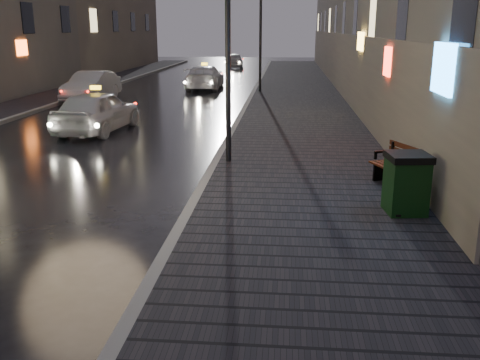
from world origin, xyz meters
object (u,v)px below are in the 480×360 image
(lamp_near, at_px, (228,28))
(trash_bin, at_px, (406,183))
(taxi_near, at_px, (97,111))
(lamp_far, at_px, (261,28))
(car_far, at_px, (234,60))
(car_left_mid, at_px, (91,86))
(taxi_mid, at_px, (205,77))
(bench, at_px, (406,168))

(lamp_near, height_order, trash_bin, lamp_near)
(taxi_near, bearing_deg, lamp_far, -107.89)
(lamp_near, distance_m, car_far, 35.85)
(car_left_mid, distance_m, taxi_mid, 7.42)
(car_left_mid, bearing_deg, taxi_near, -65.26)
(bench, xyz_separation_m, car_left_mid, (-12.28, 14.68, 0.11))
(taxi_near, bearing_deg, bench, 149.91)
(bench, relative_size, trash_bin, 1.64)
(lamp_far, xyz_separation_m, car_left_mid, (-8.21, -3.46, -2.78))
(lamp_far, relative_size, car_left_mid, 1.23)
(car_far, bearing_deg, taxi_near, 81.78)
(lamp_near, xyz_separation_m, taxi_near, (-5.05, 4.43, -2.76))
(lamp_near, xyz_separation_m, lamp_far, (0.00, 16.00, 0.00))
(taxi_mid, distance_m, car_far, 17.41)
(trash_bin, bearing_deg, lamp_near, 128.38)
(taxi_mid, xyz_separation_m, car_far, (0.06, 17.41, -0.04))
(bench, xyz_separation_m, taxi_near, (-9.11, 6.57, 0.13))
(taxi_near, bearing_deg, taxi_mid, -91.25)
(bench, xyz_separation_m, taxi_mid, (-7.44, 20.32, 0.09))
(taxi_near, relative_size, taxi_mid, 0.90)
(car_left_mid, height_order, car_far, car_left_mid)
(trash_bin, relative_size, car_far, 0.30)
(lamp_far, height_order, car_far, lamp_far)
(lamp_near, xyz_separation_m, taxi_mid, (-3.38, 18.18, -2.79))
(taxi_near, xyz_separation_m, car_far, (1.73, 31.16, -0.08))
(lamp_far, height_order, taxi_near, lamp_far)
(bench, distance_m, taxi_near, 11.23)
(car_left_mid, xyz_separation_m, taxi_mid, (4.83, 5.63, -0.01))
(trash_bin, height_order, car_far, car_far)
(car_left_mid, distance_m, car_far, 23.56)
(bench, bearing_deg, car_far, 77.18)
(car_left_mid, bearing_deg, lamp_far, 26.29)
(lamp_far, xyz_separation_m, taxi_near, (-5.05, -11.57, -2.76))
(trash_bin, distance_m, taxi_near, 11.98)
(taxi_mid, bearing_deg, trash_bin, 106.94)
(lamp_far, bearing_deg, car_left_mid, -157.17)
(bench, height_order, car_left_mid, car_left_mid)
(taxi_mid, bearing_deg, car_far, -91.25)
(lamp_near, distance_m, bench, 5.42)
(bench, bearing_deg, lamp_near, 128.33)
(taxi_mid, bearing_deg, taxi_near, 82.02)
(lamp_near, relative_size, car_left_mid, 1.23)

